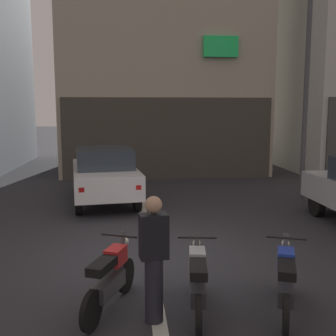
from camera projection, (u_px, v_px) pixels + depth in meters
ground_plane at (150, 258)px, 7.64m from camera, size 120.00×120.00×0.00m
lane_centre_line at (140, 193)px, 13.55m from camera, size 0.20×18.00×0.01m
building_mid_block at (161, 15)px, 18.82m from camera, size 8.57×7.38×14.16m
car_white_crossing_near at (104, 173)px, 12.02m from camera, size 2.29×4.30×1.64m
street_lamp at (308, 58)px, 11.65m from camera, size 0.36×0.36×6.90m
motorcycle_red_row_leftmost at (110, 277)px, 5.61m from camera, size 0.73×1.58×0.98m
motorcycle_silver_row_left_mid at (197, 280)px, 5.51m from camera, size 0.55×1.66×0.98m
motorcycle_blue_row_centre at (285, 281)px, 5.51m from camera, size 0.70×1.59×0.98m
person_by_motorcycles at (154, 258)px, 5.23m from camera, size 0.39×0.27×1.67m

